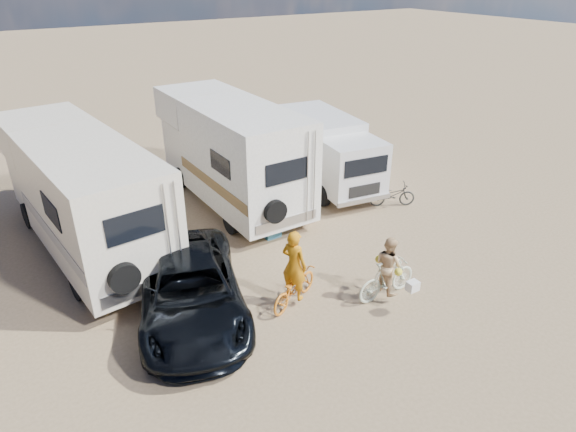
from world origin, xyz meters
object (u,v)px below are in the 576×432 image
bike_man (294,287)px  crate (305,216)px  box_truck (326,153)px  rv_main (231,154)px  rv_left (81,195)px  bike_parked (392,195)px  bike_woman (387,278)px  cooler (272,231)px  rider_woman (388,271)px  rider_man (294,271)px  dark_suv (191,290)px

bike_man → crate: 4.44m
box_truck → crate: size_ratio=10.90×
bike_man → rv_main: bearing=-36.9°
rv_left → bike_parked: rv_left is taller
rv_main → rv_left: size_ratio=0.87×
crate → bike_man: bearing=-127.2°
bike_woman → bike_parked: (3.83, 3.95, -0.12)m
box_truck → bike_parked: (0.86, -2.80, -0.87)m
box_truck → bike_parked: bearing=-65.0°
rv_left → crate: bearing=-24.5°
cooler → crate: (1.43, 0.29, -0.00)m
bike_woman → rider_woman: rider_woman is taller
rider_man → rider_woman: bearing=-139.5°
bike_woman → crate: bearing=-7.1°
bike_man → crate: (2.68, 3.53, -0.26)m
rv_left → box_truck: size_ratio=1.49×
rv_left → bike_woman: bearing=-55.0°
dark_suv → crate: 5.68m
rv_main → rider_man: rv_main is taller
rider_woman → crate: 4.61m
bike_man → bike_parked: bearing=-88.0°
rv_main → dark_suv: bearing=-125.7°
rv_left → cooler: rv_left is taller
dark_suv → bike_man: size_ratio=2.96×
rv_main → cooler: rv_main is taller
bike_parked → cooler: size_ratio=3.15×
dark_suv → bike_woman: (4.48, -1.92, -0.18)m
rider_woman → bike_parked: (3.83, 3.95, -0.34)m
bike_man → cooler: bearing=-45.2°
rider_man → dark_suv: bearing=44.6°
bike_man → rv_left: bearing=9.0°
dark_suv → rider_woman: rider_woman is taller
rv_main → box_truck: rv_main is taller
bike_woman → crate: 4.59m
rider_man → cooler: bearing=-45.2°
cooler → bike_man: bearing=-113.8°
rider_woman → dark_suv: bearing=66.4°
box_truck → dark_suv: bearing=-139.2°
rv_left → bike_man: size_ratio=4.67×
rv_main → bike_parked: bearing=-36.9°
box_truck → dark_suv: 8.89m
rv_left → rider_woman: 8.88m
rider_woman → bike_parked: rider_woman is taller
rv_main → bike_parked: (4.55, -3.34, -1.36)m
box_truck → bike_man: size_ratio=3.14×
box_truck → rider_man: box_truck is taller
rv_left → rider_man: 6.76m
rv_main → cooler: (-0.17, -3.03, -1.58)m
box_truck → dark_suv: size_ratio=1.06×
bike_man → rider_man: rider_man is taller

